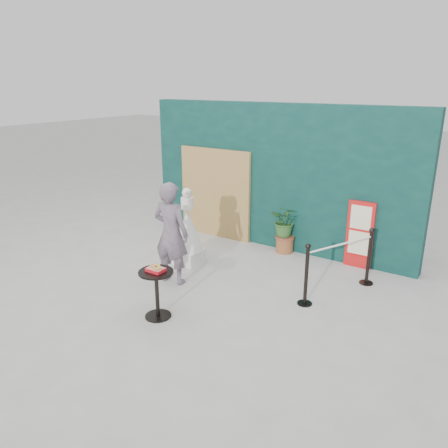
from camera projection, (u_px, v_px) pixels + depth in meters
ground at (183, 302)px, 7.07m from camera, size 60.00×60.00×0.00m
back_wall at (276, 177)px, 9.09m from camera, size 6.00×0.30×3.00m
bamboo_fence at (215, 193)px, 9.82m from camera, size 1.80×0.08×2.00m
woman at (171, 233)px, 7.52m from camera, size 0.70×0.50×1.81m
menu_board at (360, 235)px, 8.21m from camera, size 0.50×0.07×1.30m
statue at (188, 233)px, 8.41m from camera, size 0.59×0.59×1.51m
cafe_table at (157, 287)px, 6.48m from camera, size 0.52×0.52×0.75m
food_basket at (156, 269)px, 6.39m from camera, size 0.26×0.19×0.11m
planter at (285, 225)px, 8.96m from camera, size 0.59×0.51×1.01m
stanchion_barrier at (339, 266)px, 7.21m from camera, size 0.84×1.54×1.03m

